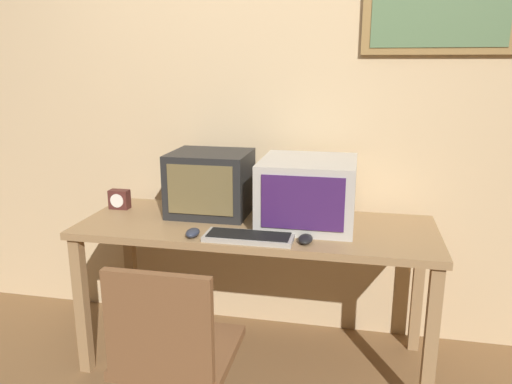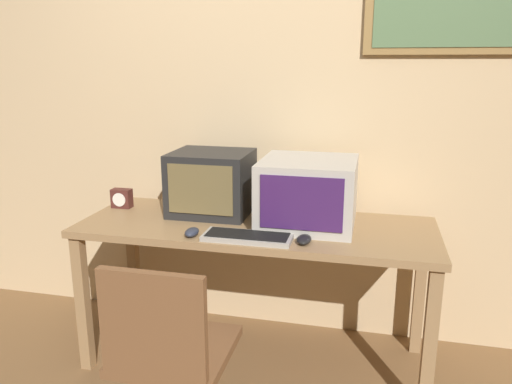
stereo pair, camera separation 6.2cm
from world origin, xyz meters
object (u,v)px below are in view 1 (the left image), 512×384
object	(u,v)px
keyboard_main	(249,237)
office_chair	(176,374)
mouse_near_keyboard	(305,239)
desk_clock	(119,199)
monitor_left	(211,183)
mouse_far_corner	(193,233)
monitor_right	(308,192)

from	to	relation	value
keyboard_main	office_chair	world-z (taller)	office_chair
mouse_near_keyboard	desk_clock	bearing A→B (deg)	163.00
monitor_left	office_chair	size ratio (longest dim) A/B	0.48
mouse_near_keyboard	mouse_far_corner	bearing A→B (deg)	-176.73
mouse_near_keyboard	desk_clock	size ratio (longest dim) A/B	1.07
monitor_left	office_chair	distance (m)	1.03
monitor_right	office_chair	bearing A→B (deg)	-117.66
keyboard_main	desk_clock	size ratio (longest dim) A/B	3.77
monitor_left	office_chair	bearing A→B (deg)	-82.81
mouse_far_corner	mouse_near_keyboard	bearing A→B (deg)	3.27
monitor_left	mouse_near_keyboard	world-z (taller)	monitor_left
monitor_right	keyboard_main	distance (m)	0.40
monitor_right	office_chair	xyz separation A→B (m)	(-0.41, -0.79, -0.55)
mouse_near_keyboard	mouse_far_corner	xyz separation A→B (m)	(-0.52, -0.03, 0.00)
office_chair	keyboard_main	bearing A→B (deg)	70.20
office_chair	mouse_near_keyboard	bearing A→B (deg)	49.74
mouse_far_corner	desk_clock	xyz separation A→B (m)	(-0.54, 0.35, 0.03)
mouse_near_keyboard	monitor_left	bearing A→B (deg)	147.46
monitor_left	keyboard_main	xyz separation A→B (m)	(0.29, -0.36, -0.15)
monitor_left	mouse_near_keyboard	xyz separation A→B (m)	(0.54, -0.35, -0.15)
monitor_right	mouse_far_corner	bearing A→B (deg)	-148.59
desk_clock	office_chair	distance (m)	1.13
monitor_right	office_chair	distance (m)	1.04
monitor_left	desk_clock	xyz separation A→B (m)	(-0.52, -0.02, -0.11)
monitor_left	desk_clock	world-z (taller)	monitor_left
mouse_far_corner	monitor_left	bearing A→B (deg)	93.76
office_chair	monitor_left	bearing A→B (deg)	97.19
monitor_right	keyboard_main	bearing A→B (deg)	-128.88
desk_clock	keyboard_main	bearing A→B (deg)	-22.92
monitor_left	office_chair	xyz separation A→B (m)	(0.11, -0.86, -0.55)
office_chair	monitor_right	bearing A→B (deg)	62.34
keyboard_main	mouse_far_corner	xyz separation A→B (m)	(-0.26, -0.01, 0.01)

